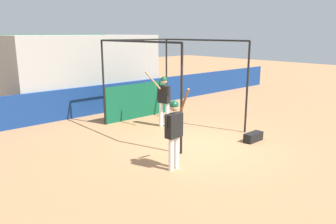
# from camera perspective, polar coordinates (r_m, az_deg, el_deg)

# --- Properties ---
(ground_plane) EXTENTS (60.00, 60.00, 0.00)m
(ground_plane) POSITION_cam_1_polar(r_m,az_deg,el_deg) (10.04, 5.76, -5.91)
(ground_plane) COLOR #A8754C
(outfield_wall) EXTENTS (24.00, 0.12, 1.21)m
(outfield_wall) POSITION_cam_1_polar(r_m,az_deg,el_deg) (14.25, -11.50, 2.23)
(outfield_wall) COLOR navy
(outfield_wall) RESTS_ON ground
(bleacher_section) EXTENTS (6.50, 4.00, 3.29)m
(bleacher_section) POSITION_cam_1_polar(r_m,az_deg,el_deg) (15.89, -15.50, 6.94)
(bleacher_section) COLOR #9E9E99
(bleacher_section) RESTS_ON ground
(batting_cage) EXTENTS (3.15, 4.15, 3.12)m
(batting_cage) POSITION_cam_1_polar(r_m,az_deg,el_deg) (12.41, -3.03, 4.49)
(batting_cage) COLOR black
(batting_cage) RESTS_ON ground
(home_plate) EXTENTS (0.44, 0.44, 0.02)m
(home_plate) POSITION_cam_1_polar(r_m,az_deg,el_deg) (12.29, 0.54, -2.16)
(home_plate) COLOR white
(home_plate) RESTS_ON ground
(player_batter) EXTENTS (0.58, 0.84, 2.01)m
(player_batter) POSITION_cam_1_polar(r_m,az_deg,el_deg) (11.80, -0.77, 2.76)
(player_batter) COLOR white
(player_batter) RESTS_ON ground
(player_waiting) EXTENTS (0.76, 0.54, 2.06)m
(player_waiting) POSITION_cam_1_polar(r_m,az_deg,el_deg) (8.02, 1.08, -2.85)
(player_waiting) COLOR white
(player_waiting) RESTS_ON ground
(equipment_bag) EXTENTS (0.70, 0.28, 0.28)m
(equipment_bag) POSITION_cam_1_polar(r_m,az_deg,el_deg) (10.73, 14.63, -4.22)
(equipment_bag) COLOR black
(equipment_bag) RESTS_ON ground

